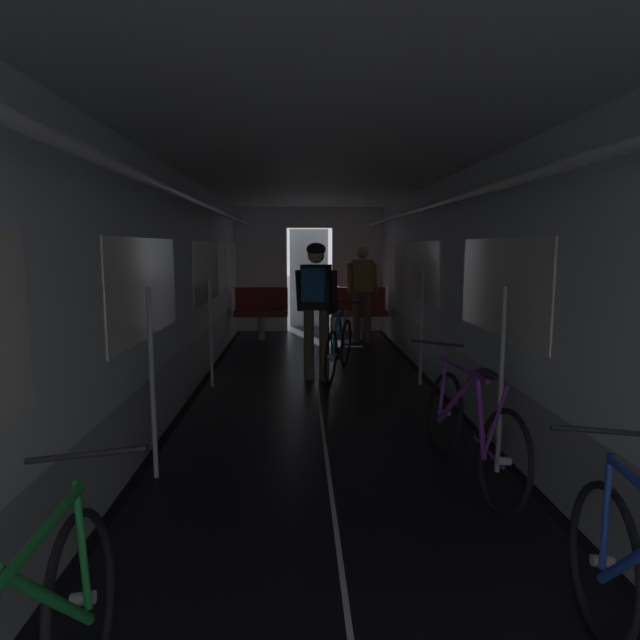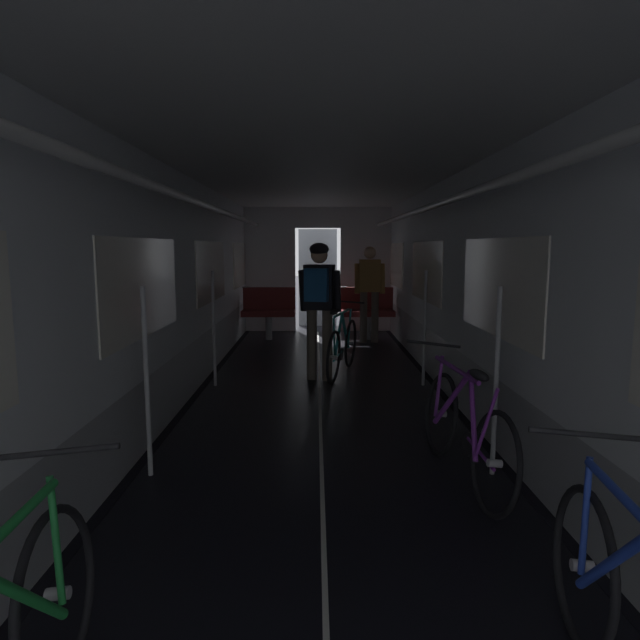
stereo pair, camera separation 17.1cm
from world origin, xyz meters
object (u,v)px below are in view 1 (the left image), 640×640
object	(u,v)px
bench_seat_far_right	(360,308)
bicycle_teal_in_aisle	(339,346)
person_standing_near_bench	(362,287)
bench_seat_far_left	(261,308)
person_cyclist_aisle	(316,296)
bicycle_purple	(470,428)

from	to	relation	value
bench_seat_far_right	bicycle_teal_in_aisle	distance (m)	2.90
person_standing_near_bench	bench_seat_far_left	bearing A→B (deg)	168.21
person_cyclist_aisle	person_standing_near_bench	xyz separation A→B (m)	(0.90, 2.72, -0.10)
bicycle_purple	person_cyclist_aisle	distance (m)	3.22
bench_seat_far_right	bicycle_purple	bearing A→B (deg)	-88.85
bench_seat_far_right	bicycle_purple	size ratio (longest dim) A/B	0.58
bench_seat_far_right	person_standing_near_bench	size ratio (longest dim) A/B	0.58
person_cyclist_aisle	bicycle_teal_in_aisle	size ratio (longest dim) A/B	1.05
bicycle_purple	bench_seat_far_left	bearing A→B (deg)	107.56
bicycle_purple	person_standing_near_bench	world-z (taller)	person_standing_near_bench
bench_seat_far_left	person_cyclist_aisle	size ratio (longest dim) A/B	0.57
bicycle_teal_in_aisle	person_standing_near_bench	size ratio (longest dim) A/B	0.98
bicycle_teal_in_aisle	person_cyclist_aisle	bearing A→B (deg)	-138.73
bench_seat_far_left	bicycle_teal_in_aisle	size ratio (longest dim) A/B	0.60
bench_seat_far_left	person_standing_near_bench	size ratio (longest dim) A/B	0.58
person_cyclist_aisle	bicycle_teal_in_aisle	distance (m)	0.80
bench_seat_far_left	bench_seat_far_right	bearing A→B (deg)	0.00
person_standing_near_bench	bicycle_purple	bearing A→B (deg)	-88.80
bench_seat_far_left	person_cyclist_aisle	world-z (taller)	person_cyclist_aisle
bench_seat_far_left	bench_seat_far_right	size ratio (longest dim) A/B	1.00
bench_seat_far_left	person_standing_near_bench	xyz separation A→B (m)	(1.80, -0.38, 0.41)
bicycle_teal_in_aisle	person_standing_near_bench	bearing A→B (deg)	76.38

